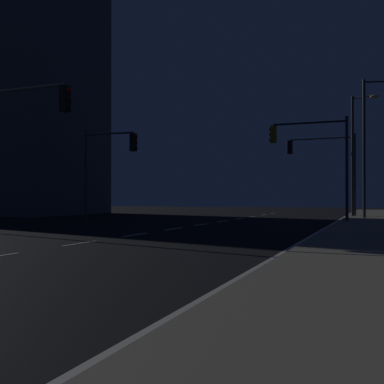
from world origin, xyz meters
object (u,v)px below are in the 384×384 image
(traffic_light_far_center, at_px, (324,158))
(traffic_light_far_right, at_px, (312,148))
(traffic_light_mid_left, at_px, (13,127))
(street_lamp_across_street, at_px, (370,135))
(street_lamp_mid_block, at_px, (356,144))
(traffic_light_far_left, at_px, (108,157))

(traffic_light_far_center, relative_size, traffic_light_far_right, 1.01)
(traffic_light_mid_left, xyz_separation_m, street_lamp_across_street, (12.86, 17.02, 1.00))
(traffic_light_mid_left, distance_m, street_lamp_mid_block, 23.27)
(traffic_light_far_left, bearing_deg, street_lamp_mid_block, 41.62)
(traffic_light_far_center, height_order, traffic_light_far_right, traffic_light_far_center)
(traffic_light_far_left, relative_size, street_lamp_mid_block, 0.64)
(traffic_light_far_left, xyz_separation_m, street_lamp_across_street, (13.33, 8.12, 1.56))
(street_lamp_across_street, height_order, street_lamp_mid_block, street_lamp_across_street)
(street_lamp_mid_block, bearing_deg, traffic_light_far_left, -138.38)
(traffic_light_far_left, xyz_separation_m, street_lamp_mid_block, (12.43, 11.05, 1.30))
(street_lamp_across_street, xyz_separation_m, street_lamp_mid_block, (-0.90, 2.93, -0.26))
(street_lamp_mid_block, bearing_deg, street_lamp_across_street, -72.99)
(traffic_light_far_center, bearing_deg, traffic_light_mid_left, -114.86)
(traffic_light_far_left, distance_m, traffic_light_far_right, 10.97)
(street_lamp_across_street, bearing_deg, traffic_light_far_right, -121.07)
(traffic_light_far_center, height_order, traffic_light_far_left, traffic_light_far_center)
(traffic_light_far_right, distance_m, traffic_light_mid_left, 15.78)
(traffic_light_far_center, distance_m, street_lamp_mid_block, 2.59)
(traffic_light_far_right, xyz_separation_m, street_lamp_across_street, (2.89, 4.79, 1.08))
(traffic_light_far_center, relative_size, street_lamp_mid_block, 0.70)
(traffic_light_far_center, distance_m, street_lamp_across_street, 5.23)
(traffic_light_far_center, distance_m, traffic_light_mid_left, 23.29)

